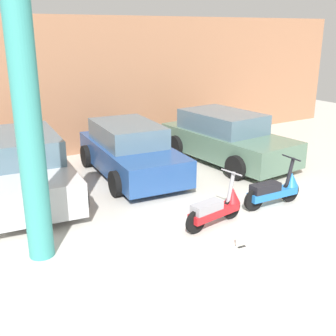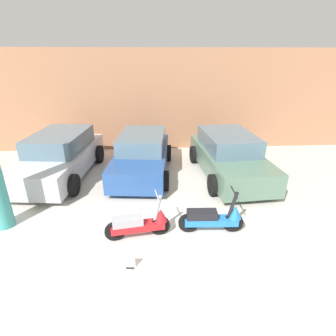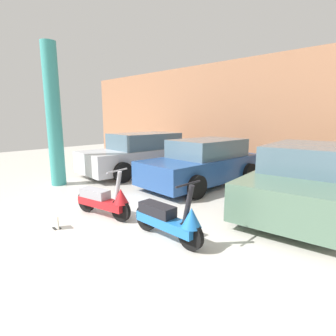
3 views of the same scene
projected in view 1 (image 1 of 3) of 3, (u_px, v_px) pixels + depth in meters
ground_plane at (269, 235)px, 8.12m from camera, size 28.00×28.00×0.00m
wall_back at (110, 85)px, 13.36m from camera, size 19.60×0.12×4.18m
scooter_front_left at (217, 207)px, 8.46m from camera, size 1.49×0.57×1.05m
scooter_front_right at (275, 189)px, 9.38m from camera, size 1.54×0.55×1.07m
car_rear_left at (24, 167)px, 9.85m from camera, size 2.44×4.51×1.47m
car_rear_center at (130, 151)px, 11.32m from camera, size 2.27×4.23×1.39m
car_rear_right at (226, 138)px, 12.50m from camera, size 2.32×4.41×1.46m
placard_near_left_scooter at (241, 241)px, 7.67m from camera, size 0.20×0.13×0.26m
support_column_side at (30, 140)px, 6.75m from camera, size 0.44×0.44×4.18m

